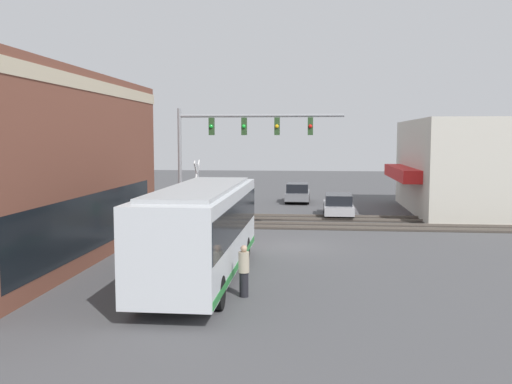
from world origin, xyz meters
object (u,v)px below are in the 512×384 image
at_px(parked_car_grey, 298,194).
at_px(pedestrian_at_crossing, 204,216).
at_px(parked_car_silver, 338,206).
at_px(pedestrian_near_bus, 244,271).
at_px(crossing_signal, 197,189).
at_px(city_bus, 202,229).

height_order(parked_car_grey, pedestrian_at_crossing, pedestrian_at_crossing).
bearing_deg(parked_car_grey, pedestrian_at_crossing, 163.51).
distance_m(parked_car_silver, pedestrian_near_bus, 19.43).
height_order(crossing_signal, parked_car_silver, crossing_signal).
distance_m(city_bus, pedestrian_at_crossing, 9.82).
distance_m(crossing_signal, pedestrian_near_bus, 12.51).
relative_size(city_bus, pedestrian_at_crossing, 5.76).
xyz_separation_m(crossing_signal, pedestrian_at_crossing, (-0.22, -0.41, -1.37)).
relative_size(city_bus, parked_car_silver, 2.17).
relative_size(crossing_signal, pedestrian_near_bus, 2.32).
distance_m(city_bus, pedestrian_near_bus, 2.78).
relative_size(parked_car_silver, pedestrian_near_bus, 2.92).
bearing_deg(pedestrian_at_crossing, parked_car_silver, -43.82).
height_order(city_bus, crossing_signal, crossing_signal).
height_order(city_bus, parked_car_silver, city_bus).
xyz_separation_m(parked_car_silver, parked_car_grey, (7.35, 2.80, 0.03)).
bearing_deg(pedestrian_near_bus, parked_car_silver, -10.96).
distance_m(city_bus, crossing_signal, 10.09).
bearing_deg(crossing_signal, city_bus, -167.37).
bearing_deg(pedestrian_near_bus, crossing_signal, 18.35).
distance_m(crossing_signal, parked_car_silver, 10.65).
distance_m(parked_car_grey, pedestrian_at_crossing, 15.49).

